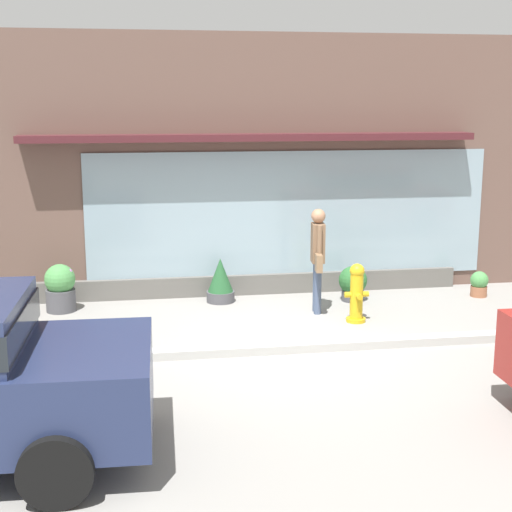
# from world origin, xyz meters

# --- Properties ---
(ground_plane) EXTENTS (60.00, 60.00, 0.00)m
(ground_plane) POSITION_xyz_m (0.00, 0.00, 0.00)
(ground_plane) COLOR gray
(curb_strip) EXTENTS (14.00, 0.24, 0.12)m
(curb_strip) POSITION_xyz_m (0.00, -0.20, 0.06)
(curb_strip) COLOR #B2B2AD
(curb_strip) RESTS_ON ground_plane
(storefront) EXTENTS (14.00, 0.81, 4.56)m
(storefront) POSITION_xyz_m (0.01, 3.18, 2.23)
(storefront) COLOR brown
(storefront) RESTS_ON ground_plane
(fire_hydrant) EXTENTS (0.38, 0.34, 0.93)m
(fire_hydrant) POSITION_xyz_m (1.36, 1.03, 0.47)
(fire_hydrant) COLOR gold
(fire_hydrant) RESTS_ON ground_plane
(pedestrian_with_handbag) EXTENTS (0.23, 0.66, 1.72)m
(pedestrian_with_handbag) POSITION_xyz_m (0.87, 1.61, 1.00)
(pedestrian_with_handbag) COLOR #475675
(pedestrian_with_handbag) RESTS_ON ground_plane
(potted_plant_window_right) EXTENTS (0.48, 0.48, 0.77)m
(potted_plant_window_right) POSITION_xyz_m (-0.61, 2.54, 0.37)
(potted_plant_window_right) COLOR #4C4C51
(potted_plant_window_right) RESTS_ON ground_plane
(potted_plant_near_hydrant) EXTENTS (0.31, 0.31, 0.45)m
(potted_plant_near_hydrant) POSITION_xyz_m (3.96, 2.16, 0.23)
(potted_plant_near_hydrant) COLOR #9E6042
(potted_plant_near_hydrant) RESTS_ON ground_plane
(potted_plant_doorstep) EXTENTS (0.49, 0.49, 0.61)m
(potted_plant_doorstep) POSITION_xyz_m (1.66, 2.24, 0.32)
(potted_plant_doorstep) COLOR #4C4C51
(potted_plant_doorstep) RESTS_ON ground_plane
(potted_plant_trailing_edge) EXTENTS (0.50, 0.50, 0.79)m
(potted_plant_trailing_edge) POSITION_xyz_m (-3.28, 2.39, 0.40)
(potted_plant_trailing_edge) COLOR #4C4C51
(potted_plant_trailing_edge) RESTS_ON ground_plane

